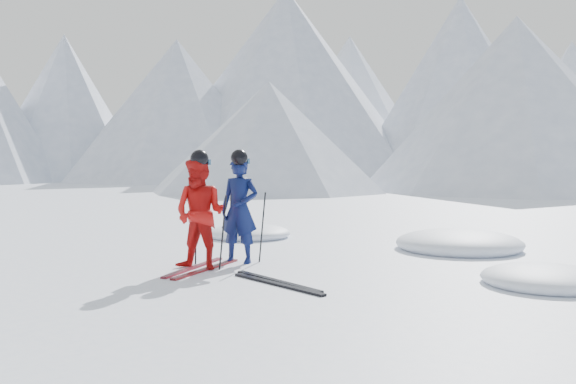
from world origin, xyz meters
The scene contains 12 objects.
ground centered at (0.00, 0.00, 0.00)m, with size 160.00×160.00×0.00m, color white.
skier_blue centered at (-2.20, 0.30, 0.81)m, with size 0.59×0.39×1.63m, color #0C1648.
skier_red centered at (-2.34, -0.44, 0.81)m, with size 0.78×0.61×1.61m, color red.
pole_blue_left centered at (-2.50, 0.45, 0.54)m, with size 0.02×0.02×1.08m, color black.
pole_blue_right centered at (-1.95, 0.55, 0.54)m, with size 0.02×0.02×1.08m, color black.
pole_red_left centered at (-2.64, -0.19, 0.54)m, with size 0.02×0.02×1.07m, color black.
pole_red_right centered at (-2.04, -0.29, 0.54)m, with size 0.02×0.02×1.07m, color black.
ski_worn_left centered at (-2.46, -0.44, 0.01)m, with size 0.09×1.70×0.03m, color black.
ski_worn_right centered at (-2.22, -0.44, 0.01)m, with size 0.09×1.70×0.03m, color black.
ski_loose_a centered at (-0.88, -0.62, 0.01)m, with size 0.09×1.70×0.03m, color black.
ski_loose_b centered at (-0.78, -0.77, 0.01)m, with size 0.09×1.70×0.03m, color black.
snow_lumps centered at (-0.46, 2.88, 0.00)m, with size 7.60×4.30×0.48m.
Camera 1 is at (3.48, -7.04, 1.57)m, focal length 38.00 mm.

